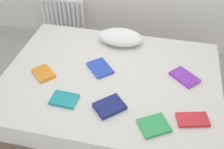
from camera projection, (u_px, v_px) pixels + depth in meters
name	position (u px, v px, depth m)	size (l,w,h in m)	color
ground_plane	(111.00, 112.00, 2.76)	(8.00, 8.00, 0.00)	#9E998E
bed	(111.00, 96.00, 2.60)	(2.00, 1.50, 0.50)	brown
radiator	(63.00, 17.00, 3.56)	(0.60, 0.04, 0.49)	white
pillow	(121.00, 37.00, 2.78)	(0.46, 0.28, 0.14)	white
textbook_orange	(44.00, 73.00, 2.44)	(0.21, 0.15, 0.03)	orange
textbook_navy	(110.00, 106.00, 2.14)	(0.23, 0.17, 0.04)	navy
textbook_purple	(185.00, 77.00, 2.41)	(0.25, 0.16, 0.03)	purple
textbook_green	(154.00, 125.00, 2.00)	(0.21, 0.18, 0.03)	green
textbook_blue	(100.00, 68.00, 2.50)	(0.24, 0.17, 0.03)	#2847B7
textbook_red	(193.00, 120.00, 2.04)	(0.24, 0.13, 0.03)	red
textbook_teal	(64.00, 99.00, 2.20)	(0.21, 0.15, 0.03)	teal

